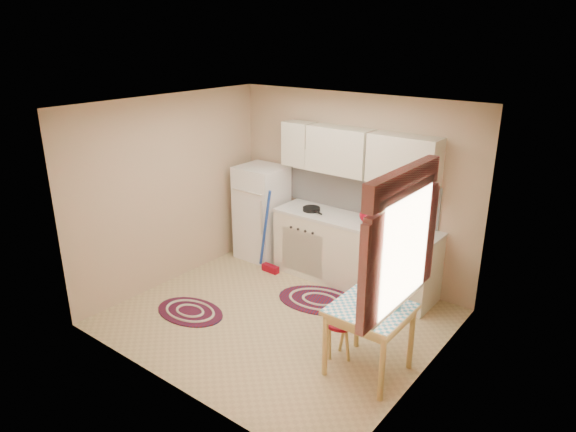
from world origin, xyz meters
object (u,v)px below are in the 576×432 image
(table, at_px, (369,340))
(stool, at_px, (340,340))
(fridge, at_px, (262,213))
(base_cabinets, at_px, (353,254))

(table, bearing_deg, stool, 175.62)
(stool, bearing_deg, fridge, 147.48)
(fridge, height_order, table, fridge)
(fridge, xyz_separation_m, stool, (2.31, -1.47, -0.49))
(base_cabinets, height_order, table, base_cabinets)
(base_cabinets, xyz_separation_m, stool, (0.76, -1.52, -0.23))
(base_cabinets, bearing_deg, table, -54.49)
(fridge, bearing_deg, stool, -32.52)
(fridge, xyz_separation_m, base_cabinets, (1.55, 0.05, -0.26))
(fridge, height_order, stool, fridge)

